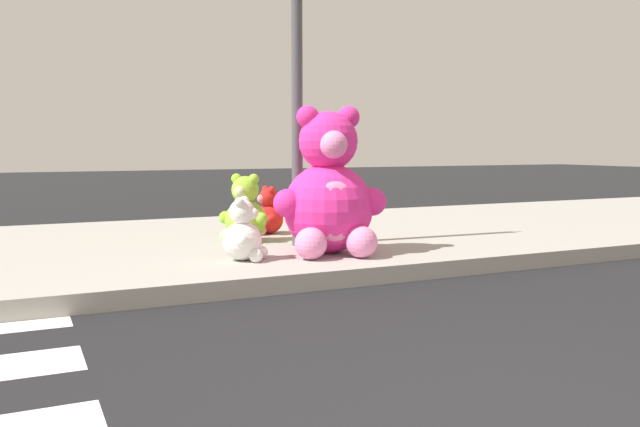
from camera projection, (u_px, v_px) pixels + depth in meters
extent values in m
cube|color=#9E9B93|center=(181.00, 248.00, 6.95)|extent=(28.00, 4.40, 0.15)
cylinder|color=#4C4C51|center=(297.00, 84.00, 6.48)|extent=(0.11, 0.11, 3.20)
sphere|color=#F22D93|center=(328.00, 208.00, 6.14)|extent=(0.83, 0.83, 0.83)
ellipsoid|color=pink|center=(335.00, 211.00, 5.84)|extent=(0.49, 0.29, 0.54)
sphere|color=#F22D93|center=(328.00, 141.00, 6.07)|extent=(0.55, 0.55, 0.55)
sphere|color=pink|center=(334.00, 145.00, 5.85)|extent=(0.25, 0.25, 0.25)
sphere|color=#F22D93|center=(348.00, 117.00, 6.09)|extent=(0.21, 0.21, 0.21)
sphere|color=#F22D93|center=(372.00, 202.00, 6.11)|extent=(0.26, 0.26, 0.26)
sphere|color=pink|center=(362.00, 242.00, 5.86)|extent=(0.29, 0.29, 0.29)
sphere|color=#F22D93|center=(308.00, 117.00, 6.01)|extent=(0.21, 0.21, 0.21)
sphere|color=#F22D93|center=(288.00, 203.00, 5.95)|extent=(0.26, 0.26, 0.26)
sphere|color=pink|center=(311.00, 244.00, 5.77)|extent=(0.29, 0.29, 0.29)
sphere|color=red|center=(269.00, 219.00, 7.51)|extent=(0.33, 0.33, 0.33)
ellipsoid|color=#DB7B7B|center=(259.00, 220.00, 7.44)|extent=(0.10, 0.19, 0.22)
sphere|color=red|center=(269.00, 197.00, 7.48)|extent=(0.22, 0.22, 0.22)
sphere|color=#DB7B7B|center=(261.00, 199.00, 7.43)|extent=(0.10, 0.10, 0.10)
sphere|color=red|center=(272.00, 190.00, 7.41)|extent=(0.08, 0.08, 0.08)
sphere|color=red|center=(272.00, 218.00, 7.35)|extent=(0.10, 0.10, 0.10)
sphere|color=#DB7B7B|center=(261.00, 230.00, 7.37)|extent=(0.11, 0.11, 0.11)
sphere|color=red|center=(265.00, 189.00, 7.54)|extent=(0.08, 0.08, 0.08)
sphere|color=red|center=(259.00, 216.00, 7.62)|extent=(0.10, 0.10, 0.10)
sphere|color=#DB7B7B|center=(254.00, 229.00, 7.52)|extent=(0.11, 0.11, 0.11)
sphere|color=#8CD133|center=(246.00, 221.00, 6.89)|extent=(0.43, 0.43, 0.43)
ellipsoid|color=#B8DE87|center=(239.00, 222.00, 6.74)|extent=(0.24, 0.24, 0.28)
sphere|color=#8CD133|center=(245.00, 190.00, 6.85)|extent=(0.29, 0.29, 0.29)
sphere|color=#B8DE87|center=(240.00, 192.00, 6.74)|extent=(0.13, 0.13, 0.13)
sphere|color=#8CD133|center=(254.00, 179.00, 6.81)|extent=(0.11, 0.11, 0.11)
sphere|color=#8CD133|center=(261.00, 219.00, 6.76)|extent=(0.14, 0.14, 0.14)
sphere|color=#B8DE87|center=(248.00, 237.00, 6.69)|extent=(0.15, 0.15, 0.15)
sphere|color=#8CD133|center=(236.00, 179.00, 6.88)|extent=(0.11, 0.11, 0.11)
sphere|color=#8CD133|center=(225.00, 217.00, 6.90)|extent=(0.14, 0.14, 0.14)
sphere|color=#B8DE87|center=(227.00, 236.00, 6.77)|extent=(0.15, 0.15, 0.15)
sphere|color=yellow|center=(321.00, 218.00, 7.30)|extent=(0.41, 0.41, 0.41)
ellipsoid|color=#F0DB80|center=(308.00, 218.00, 7.33)|extent=(0.21, 0.23, 0.26)
sphere|color=yellow|center=(321.00, 191.00, 7.27)|extent=(0.27, 0.27, 0.27)
sphere|color=#F0DB80|center=(311.00, 192.00, 7.29)|extent=(0.12, 0.12, 0.12)
sphere|color=yellow|center=(319.00, 181.00, 7.16)|extent=(0.10, 0.10, 0.10)
sphere|color=yellow|center=(313.00, 217.00, 7.12)|extent=(0.13, 0.13, 0.13)
sphere|color=#F0DB80|center=(304.00, 231.00, 7.24)|extent=(0.14, 0.14, 0.14)
sphere|color=yellow|center=(323.00, 180.00, 7.35)|extent=(0.10, 0.10, 0.10)
sphere|color=yellow|center=(320.00, 213.00, 7.49)|extent=(0.13, 0.13, 0.13)
sphere|color=#F0DB80|center=(308.00, 228.00, 7.45)|extent=(0.14, 0.14, 0.14)
sphere|color=white|center=(242.00, 241.00, 5.74)|extent=(0.34, 0.34, 0.34)
ellipsoid|color=white|center=(256.00, 241.00, 5.72)|extent=(0.17, 0.20, 0.22)
sphere|color=white|center=(242.00, 212.00, 5.72)|extent=(0.22, 0.22, 0.22)
sphere|color=white|center=(253.00, 214.00, 5.70)|extent=(0.10, 0.10, 0.10)
sphere|color=white|center=(244.00, 201.00, 5.78)|extent=(0.09, 0.09, 0.09)
sphere|color=white|center=(252.00, 236.00, 5.89)|extent=(0.11, 0.11, 0.11)
sphere|color=white|center=(261.00, 252.00, 5.82)|extent=(0.12, 0.12, 0.12)
sphere|color=white|center=(239.00, 202.00, 5.63)|extent=(0.09, 0.09, 0.09)
sphere|color=white|center=(242.00, 241.00, 5.57)|extent=(0.11, 0.11, 0.11)
sphere|color=white|center=(256.00, 256.00, 5.64)|extent=(0.12, 0.12, 0.12)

